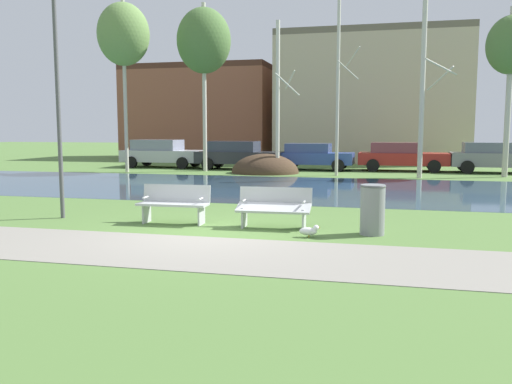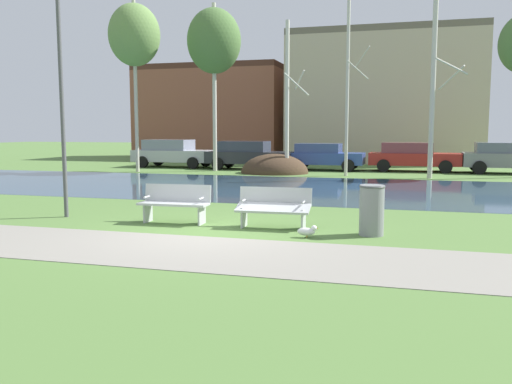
{
  "view_description": "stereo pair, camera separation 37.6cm",
  "coord_description": "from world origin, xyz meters",
  "px_view_note": "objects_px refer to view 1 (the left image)",
  "views": [
    {
      "loc": [
        3.52,
        -10.31,
        2.12
      ],
      "look_at": [
        0.71,
        1.12,
        0.75
      ],
      "focal_mm": 37.68,
      "sensor_mm": 36.0,
      "label": 1
    },
    {
      "loc": [
        3.88,
        -10.21,
        2.12
      ],
      "look_at": [
        0.71,
        1.12,
        0.75
      ],
      "focal_mm": 37.68,
      "sensor_mm": 36.0,
      "label": 2
    }
  ],
  "objects_px": {
    "streetlamp": "(56,53)",
    "parked_van_nearest_silver": "(162,153)",
    "parked_hatch_third_blue": "(313,156)",
    "parked_sedan_second_dark": "(238,154)",
    "trash_bin": "(373,209)",
    "bench_left": "(174,203)",
    "bench_right": "(274,206)",
    "parked_suv_fifth_grey": "(494,157)",
    "seagull": "(309,231)",
    "parked_wagon_fourth_red": "(401,156)"
  },
  "relations": [
    {
      "from": "bench_right",
      "to": "trash_bin",
      "type": "relative_size",
      "value": 1.59
    },
    {
      "from": "parked_sedan_second_dark",
      "to": "trash_bin",
      "type": "bearing_deg",
      "value": -65.82
    },
    {
      "from": "seagull",
      "to": "parked_van_nearest_silver",
      "type": "bearing_deg",
      "value": 121.59
    },
    {
      "from": "parked_suv_fifth_grey",
      "to": "parked_wagon_fourth_red",
      "type": "bearing_deg",
      "value": 177.06
    },
    {
      "from": "bench_left",
      "to": "parked_wagon_fourth_red",
      "type": "xyz_separation_m",
      "value": [
        5.34,
        17.35,
        0.3
      ]
    },
    {
      "from": "bench_left",
      "to": "parked_wagon_fourth_red",
      "type": "relative_size",
      "value": 0.36
    },
    {
      "from": "trash_bin",
      "to": "bench_left",
      "type": "bearing_deg",
      "value": 176.65
    },
    {
      "from": "seagull",
      "to": "parked_hatch_third_blue",
      "type": "xyz_separation_m",
      "value": [
        -2.37,
        17.79,
        0.61
      ]
    },
    {
      "from": "parked_van_nearest_silver",
      "to": "parked_wagon_fourth_red",
      "type": "bearing_deg",
      "value": 1.92
    },
    {
      "from": "streetlamp",
      "to": "parked_van_nearest_silver",
      "type": "bearing_deg",
      "value": 105.92
    },
    {
      "from": "parked_sedan_second_dark",
      "to": "parked_wagon_fourth_red",
      "type": "height_order",
      "value": "parked_sedan_second_dark"
    },
    {
      "from": "streetlamp",
      "to": "trash_bin",
      "type": "bearing_deg",
      "value": -2.54
    },
    {
      "from": "parked_suv_fifth_grey",
      "to": "streetlamp",
      "type": "bearing_deg",
      "value": -126.57
    },
    {
      "from": "parked_van_nearest_silver",
      "to": "parked_sedan_second_dark",
      "type": "distance_m",
      "value": 4.6
    },
    {
      "from": "parked_hatch_third_blue",
      "to": "parked_suv_fifth_grey",
      "type": "relative_size",
      "value": 0.96
    },
    {
      "from": "bench_left",
      "to": "parked_suv_fifth_grey",
      "type": "height_order",
      "value": "parked_suv_fifth_grey"
    },
    {
      "from": "trash_bin",
      "to": "parked_sedan_second_dark",
      "type": "distance_m",
      "value": 18.4
    },
    {
      "from": "seagull",
      "to": "parked_wagon_fourth_red",
      "type": "relative_size",
      "value": 0.09
    },
    {
      "from": "streetlamp",
      "to": "parked_hatch_third_blue",
      "type": "relative_size",
      "value": 1.44
    },
    {
      "from": "streetlamp",
      "to": "parked_wagon_fourth_red",
      "type": "bearing_deg",
      "value": 64.47
    },
    {
      "from": "trash_bin",
      "to": "parked_van_nearest_silver",
      "type": "distance_m",
      "value": 21.02
    },
    {
      "from": "parked_wagon_fourth_red",
      "to": "parked_suv_fifth_grey",
      "type": "bearing_deg",
      "value": -2.94
    },
    {
      "from": "streetlamp",
      "to": "parked_suv_fifth_grey",
      "type": "distance_m",
      "value": 21.47
    },
    {
      "from": "streetlamp",
      "to": "parked_sedan_second_dark",
      "type": "xyz_separation_m",
      "value": [
        -0.22,
        16.46,
        -3.1
      ]
    },
    {
      "from": "bench_right",
      "to": "parked_van_nearest_silver",
      "type": "distance_m",
      "value": 19.67
    },
    {
      "from": "bench_right",
      "to": "parked_suv_fifth_grey",
      "type": "height_order",
      "value": "parked_suv_fifth_grey"
    },
    {
      "from": "parked_van_nearest_silver",
      "to": "bench_left",
      "type": "bearing_deg",
      "value": -65.47
    },
    {
      "from": "bench_left",
      "to": "parked_suv_fifth_grey",
      "type": "xyz_separation_m",
      "value": [
        9.75,
        17.13,
        0.32
      ]
    },
    {
      "from": "trash_bin",
      "to": "parked_suv_fifth_grey",
      "type": "bearing_deg",
      "value": 72.93
    },
    {
      "from": "bench_left",
      "to": "parked_hatch_third_blue",
      "type": "bearing_deg",
      "value": 87.17
    },
    {
      "from": "streetlamp",
      "to": "parked_wagon_fourth_red",
      "type": "height_order",
      "value": "streetlamp"
    },
    {
      "from": "streetlamp",
      "to": "parked_van_nearest_silver",
      "type": "height_order",
      "value": "streetlamp"
    },
    {
      "from": "bench_right",
      "to": "streetlamp",
      "type": "distance_m",
      "value": 6.25
    },
    {
      "from": "bench_right",
      "to": "parked_suv_fifth_grey",
      "type": "xyz_separation_m",
      "value": [
        7.43,
        17.13,
        0.32
      ]
    },
    {
      "from": "trash_bin",
      "to": "parked_van_nearest_silver",
      "type": "bearing_deg",
      "value": 125.22
    },
    {
      "from": "seagull",
      "to": "trash_bin",
      "type": "bearing_deg",
      "value": 26.44
    },
    {
      "from": "bench_right",
      "to": "parked_van_nearest_silver",
      "type": "height_order",
      "value": "parked_van_nearest_silver"
    },
    {
      "from": "parked_van_nearest_silver",
      "to": "parked_wagon_fourth_red",
      "type": "distance_m",
      "value": 13.07
    },
    {
      "from": "bench_left",
      "to": "parked_sedan_second_dark",
      "type": "bearing_deg",
      "value": 100.72
    },
    {
      "from": "bench_right",
      "to": "streetlamp",
      "type": "height_order",
      "value": "streetlamp"
    },
    {
      "from": "bench_right",
      "to": "seagull",
      "type": "distance_m",
      "value": 1.28
    },
    {
      "from": "parked_sedan_second_dark",
      "to": "parked_suv_fifth_grey",
      "type": "height_order",
      "value": "parked_sedan_second_dark"
    },
    {
      "from": "parked_hatch_third_blue",
      "to": "parked_sedan_second_dark",
      "type": "bearing_deg",
      "value": -174.19
    },
    {
      "from": "bench_right",
      "to": "parked_hatch_third_blue",
      "type": "bearing_deg",
      "value": 94.99
    },
    {
      "from": "parked_sedan_second_dark",
      "to": "parked_suv_fifth_grey",
      "type": "distance_m",
      "value": 12.89
    },
    {
      "from": "bench_left",
      "to": "seagull",
      "type": "xyz_separation_m",
      "value": [
        3.21,
        -0.85,
        -0.34
      ]
    },
    {
      "from": "parked_suv_fifth_grey",
      "to": "bench_left",
      "type": "bearing_deg",
      "value": -119.64
    },
    {
      "from": "bench_left",
      "to": "parked_suv_fifth_grey",
      "type": "distance_m",
      "value": 19.71
    },
    {
      "from": "bench_left",
      "to": "parked_hatch_third_blue",
      "type": "relative_size",
      "value": 0.4
    },
    {
      "from": "parked_hatch_third_blue",
      "to": "parked_suv_fifth_grey",
      "type": "distance_m",
      "value": 8.91
    }
  ]
}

